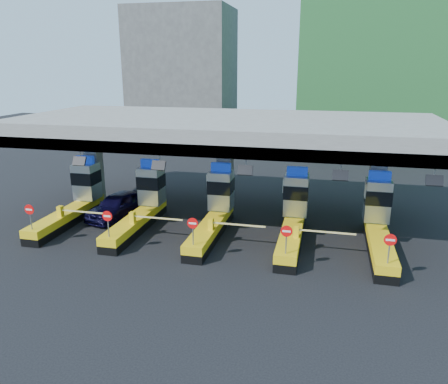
# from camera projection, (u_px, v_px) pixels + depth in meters

# --- Properties ---
(ground) EXTENTS (120.00, 120.00, 0.00)m
(ground) POSITION_uv_depth(u_px,v_px,m) (215.00, 231.00, 28.26)
(ground) COLOR black
(ground) RESTS_ON ground
(toll_canopy) EXTENTS (28.00, 12.09, 7.00)m
(toll_canopy) POSITION_uv_depth(u_px,v_px,m) (225.00, 131.00, 29.21)
(toll_canopy) COLOR slate
(toll_canopy) RESTS_ON ground
(toll_lane_far_left) EXTENTS (4.43, 8.00, 4.16)m
(toll_lane_far_left) POSITION_uv_depth(u_px,v_px,m) (76.00, 199.00, 30.34)
(toll_lane_far_left) COLOR black
(toll_lane_far_left) RESTS_ON ground
(toll_lane_left) EXTENTS (4.43, 8.00, 4.16)m
(toll_lane_left) POSITION_uv_depth(u_px,v_px,m) (143.00, 204.00, 29.23)
(toll_lane_left) COLOR black
(toll_lane_left) RESTS_ON ground
(toll_lane_center) EXTENTS (4.43, 8.00, 4.16)m
(toll_lane_center) POSITION_uv_depth(u_px,v_px,m) (216.00, 210.00, 28.13)
(toll_lane_center) COLOR black
(toll_lane_center) RESTS_ON ground
(toll_lane_right) EXTENTS (4.43, 8.00, 4.16)m
(toll_lane_right) POSITION_uv_depth(u_px,v_px,m) (294.00, 216.00, 27.02)
(toll_lane_right) COLOR black
(toll_lane_right) RESTS_ON ground
(toll_lane_far_right) EXTENTS (4.43, 8.00, 4.16)m
(toll_lane_far_right) POSITION_uv_depth(u_px,v_px,m) (378.00, 222.00, 25.92)
(toll_lane_far_right) COLOR black
(toll_lane_far_right) RESTS_ON ground
(bg_building_scaffold) EXTENTS (18.00, 12.00, 28.00)m
(bg_building_scaffold) POSITION_uv_depth(u_px,v_px,m) (380.00, 33.00, 51.55)
(bg_building_scaffold) COLOR #1E5926
(bg_building_scaffold) RESTS_ON ground
(bg_building_concrete) EXTENTS (14.00, 10.00, 18.00)m
(bg_building_concrete) POSITION_uv_depth(u_px,v_px,m) (183.00, 74.00, 62.43)
(bg_building_concrete) COLOR #4C4C49
(bg_building_concrete) RESTS_ON ground
(van) EXTENTS (3.39, 5.65, 1.80)m
(van) POSITION_uv_depth(u_px,v_px,m) (118.00, 205.00, 30.63)
(van) COLOR black
(van) RESTS_ON ground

